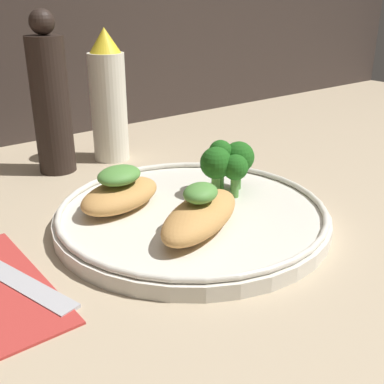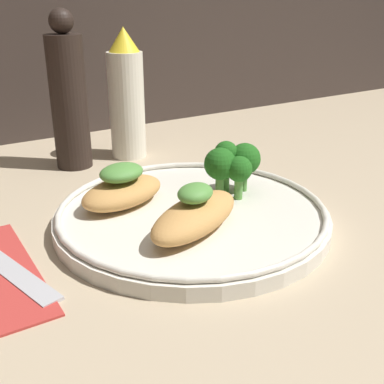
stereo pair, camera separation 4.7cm
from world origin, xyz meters
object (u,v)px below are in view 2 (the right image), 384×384
Objects in this scene: sauce_bottle at (127,97)px; pepper_grinder at (69,98)px; plate at (192,214)px; broccoli_bunch at (233,163)px.

pepper_grinder reaches higher than sauce_bottle.
broccoli_bunch reaches higher than plate.
sauce_bottle is 7.99cm from pepper_grinder.
plate is 1.56× the size of sauce_bottle.
broccoli_bunch is at bearing -84.75° from sauce_bottle.
sauce_bottle is at bearing 80.39° from plate.
broccoli_bunch is at bearing -65.29° from pepper_grinder.
plate is 24.44cm from sauce_bottle.
plate is 24.71cm from pepper_grinder.
plate is at bearing -99.61° from sauce_bottle.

